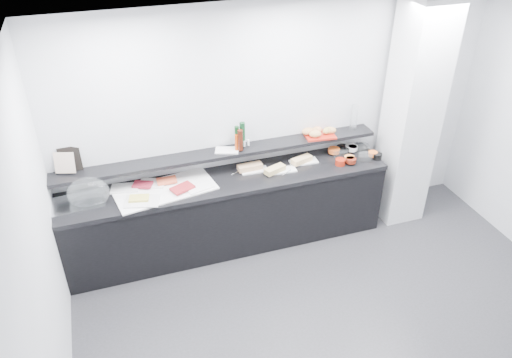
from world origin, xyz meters
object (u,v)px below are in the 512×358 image
object	(u,v)px
sandwich_plate_mid	(283,170)
cloche_base	(77,204)
bread_tray	(320,135)
framed_print	(70,159)
condiment_tray	(227,150)
carafe	(354,118)

from	to	relation	value
sandwich_plate_mid	cloche_base	bearing A→B (deg)	-177.18
cloche_base	bread_tray	xyz separation A→B (m)	(2.71, 0.18, 0.24)
cloche_base	sandwich_plate_mid	distance (m)	2.19
framed_print	condiment_tray	bearing A→B (deg)	-8.27
sandwich_plate_mid	framed_print	size ratio (longest dim) A/B	1.15
cloche_base	condiment_tray	world-z (taller)	condiment_tray
carafe	framed_print	bearing A→B (deg)	178.71
framed_print	carafe	bearing A→B (deg)	-5.73
framed_print	bread_tray	distance (m)	2.72
cloche_base	carafe	distance (m)	3.19
sandwich_plate_mid	framed_print	distance (m)	2.24
cloche_base	condiment_tray	xyz separation A→B (m)	(1.61, 0.18, 0.24)
carafe	bread_tray	bearing A→B (deg)	-175.17
condiment_tray	carafe	bearing A→B (deg)	20.54
sandwich_plate_mid	framed_print	world-z (taller)	framed_print
framed_print	carafe	size ratio (longest dim) A/B	0.87
sandwich_plate_mid	framed_print	xyz separation A→B (m)	(-2.19, 0.31, 0.37)
framed_print	condiment_tray	size ratio (longest dim) A/B	1.03
bread_tray	carafe	size ratio (longest dim) A/B	1.14
condiment_tray	carafe	xyz separation A→B (m)	(1.55, 0.04, 0.14)
cloche_base	bread_tray	size ratio (longest dim) A/B	1.51
bread_tray	carafe	bearing A→B (deg)	11.02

